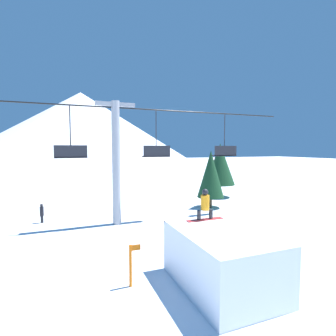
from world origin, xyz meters
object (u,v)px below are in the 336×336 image
object	(u,v)px
pine_tree_near	(211,174)
distant_skier	(42,212)
snowboarder	(205,205)
trail_marker	(131,264)
snow_ramp	(222,259)

from	to	relation	value
pine_tree_near	distant_skier	distance (m)	12.41
snowboarder	pine_tree_near	distance (m)	10.82
snowboarder	pine_tree_near	size ratio (longest dim) A/B	0.33
snowboarder	trail_marker	xyz separation A→B (m)	(-3.05, -0.32, -1.75)
snowboarder	distant_skier	size ratio (longest dim) A/B	1.24
pine_tree_near	trail_marker	distance (m)	13.08
trail_marker	distant_skier	bearing A→B (deg)	109.75
trail_marker	snow_ramp	bearing A→B (deg)	-21.45
snow_ramp	trail_marker	distance (m)	3.11
snowboarder	distant_skier	xyz separation A→B (m)	(-6.51, 9.31, -1.87)
distant_skier	pine_tree_near	bearing A→B (deg)	-0.63
snowboarder	trail_marker	size ratio (longest dim) A/B	1.04
distant_skier	trail_marker	bearing A→B (deg)	-70.25
snow_ramp	pine_tree_near	size ratio (longest dim) A/B	0.88
pine_tree_near	snowboarder	bearing A→B (deg)	-121.98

